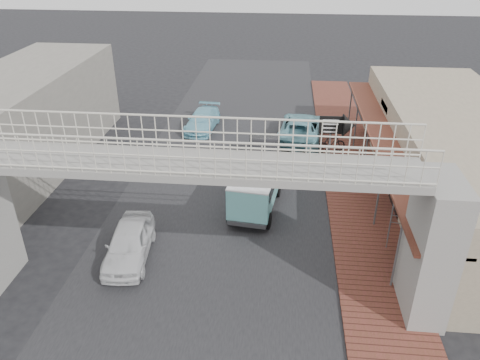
% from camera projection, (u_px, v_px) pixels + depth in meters
% --- Properties ---
extents(ground, '(120.00, 120.00, 0.00)m').
position_uv_depth(ground, '(215.00, 230.00, 20.24)').
color(ground, black).
rests_on(ground, ground).
extents(road_strip, '(10.00, 60.00, 0.01)m').
position_uv_depth(road_strip, '(215.00, 230.00, 20.24)').
color(road_strip, black).
rests_on(road_strip, ground).
extents(sidewalk, '(3.00, 40.00, 0.10)m').
position_uv_depth(sidewalk, '(359.00, 201.00, 22.29)').
color(sidewalk, brown).
rests_on(sidewalk, ground).
extents(shophouse_row, '(7.20, 18.00, 4.00)m').
position_uv_depth(shophouse_row, '(458.00, 159.00, 21.86)').
color(shophouse_row, gray).
rests_on(shophouse_row, ground).
extents(footbridge, '(16.40, 2.40, 6.34)m').
position_uv_depth(footbridge, '(195.00, 219.00, 15.23)').
color(footbridge, gray).
rests_on(footbridge, ground).
extents(building_far_left, '(5.00, 14.00, 5.00)m').
position_uv_depth(building_far_left, '(28.00, 118.00, 25.26)').
color(building_far_left, gray).
rests_on(building_far_left, ground).
extents(white_hatchback, '(1.94, 4.08, 1.35)m').
position_uv_depth(white_hatchback, '(129.00, 243.00, 18.28)').
color(white_hatchback, silver).
rests_on(white_hatchback, ground).
extents(dark_sedan, '(2.01, 4.79, 1.54)m').
position_uv_depth(dark_sedan, '(264.00, 155.00, 25.16)').
color(dark_sedan, black).
rests_on(dark_sedan, ground).
extents(angkot_curb, '(3.19, 5.71, 1.51)m').
position_uv_depth(angkot_curb, '(301.00, 128.00, 28.61)').
color(angkot_curb, '#6AAAB7').
rests_on(angkot_curb, ground).
extents(angkot_far, '(2.06, 4.31, 1.21)m').
position_uv_depth(angkot_far, '(202.00, 120.00, 30.22)').
color(angkot_far, '#7EC6DB').
rests_on(angkot_far, ground).
extents(angkot_van, '(2.31, 4.28, 2.01)m').
position_uv_depth(angkot_van, '(255.00, 186.00, 21.11)').
color(angkot_van, black).
rests_on(angkot_van, ground).
extents(motorcycle_near, '(1.94, 1.15, 0.96)m').
position_uv_depth(motorcycle_near, '(331.00, 172.00, 23.87)').
color(motorcycle_near, black).
rests_on(motorcycle_near, sidewalk).
extents(motorcycle_far, '(1.80, 1.03, 1.05)m').
position_uv_depth(motorcycle_far, '(331.00, 144.00, 26.87)').
color(motorcycle_far, black).
rests_on(motorcycle_far, sidewalk).
extents(street_clock, '(0.77, 0.69, 2.98)m').
position_uv_depth(street_clock, '(403.00, 193.00, 17.95)').
color(street_clock, '#59595B').
rests_on(street_clock, sidewalk).
extents(arrow_sign, '(1.85, 1.17, 3.19)m').
position_uv_depth(arrow_sign, '(347.00, 126.00, 23.75)').
color(arrow_sign, '#59595B').
rests_on(arrow_sign, sidewalk).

